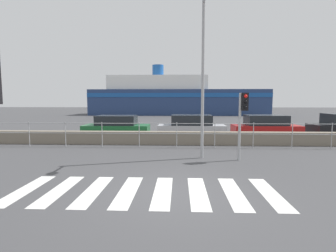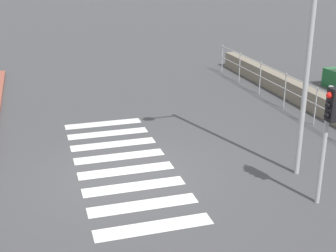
{
  "view_description": "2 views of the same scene",
  "coord_description": "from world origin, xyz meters",
  "px_view_note": "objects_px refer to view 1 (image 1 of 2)",
  "views": [
    {
      "loc": [
        0.12,
        -6.51,
        2.34
      ],
      "look_at": [
        -0.25,
        2.0,
        1.5
      ],
      "focal_mm": 28.0,
      "sensor_mm": 36.0,
      "label": 1
    },
    {
      "loc": [
        10.16,
        -2.0,
        5.07
      ],
      "look_at": [
        0.03,
        1.0,
        1.2
      ],
      "focal_mm": 50.0,
      "sensor_mm": 36.0,
      "label": 2
    }
  ],
  "objects_px": {
    "parked_car_red": "(266,128)",
    "parked_car_green": "(117,127)",
    "ferry_boat": "(174,98)",
    "parked_car_silver": "(191,127)",
    "streetlamp": "(204,61)",
    "traffic_light_far": "(243,111)"
  },
  "relations": [
    {
      "from": "parked_car_red",
      "to": "parked_car_green",
      "type": "bearing_deg",
      "value": -180.0
    },
    {
      "from": "parked_car_green",
      "to": "parked_car_red",
      "type": "distance_m",
      "value": 9.59
    },
    {
      "from": "ferry_boat",
      "to": "parked_car_silver",
      "type": "distance_m",
      "value": 26.15
    },
    {
      "from": "streetlamp",
      "to": "parked_car_silver",
      "type": "bearing_deg",
      "value": 91.18
    },
    {
      "from": "ferry_boat",
      "to": "parked_car_green",
      "type": "relative_size",
      "value": 6.65
    },
    {
      "from": "parked_car_silver",
      "to": "parked_car_red",
      "type": "bearing_deg",
      "value": 0.0
    },
    {
      "from": "ferry_boat",
      "to": "parked_car_silver",
      "type": "bearing_deg",
      "value": -86.51
    },
    {
      "from": "traffic_light_far",
      "to": "parked_car_red",
      "type": "xyz_separation_m",
      "value": [
        3.07,
        6.68,
        -1.33
      ]
    },
    {
      "from": "traffic_light_far",
      "to": "parked_car_silver",
      "type": "height_order",
      "value": "traffic_light_far"
    },
    {
      "from": "parked_car_green",
      "to": "parked_car_red",
      "type": "xyz_separation_m",
      "value": [
        9.59,
        0.0,
        0.02
      ]
    },
    {
      "from": "traffic_light_far",
      "to": "parked_car_red",
      "type": "distance_m",
      "value": 7.47
    },
    {
      "from": "traffic_light_far",
      "to": "parked_car_green",
      "type": "height_order",
      "value": "traffic_light_far"
    },
    {
      "from": "streetlamp",
      "to": "ferry_boat",
      "type": "distance_m",
      "value": 32.64
    },
    {
      "from": "parked_car_red",
      "to": "ferry_boat",
      "type": "bearing_deg",
      "value": 103.62
    },
    {
      "from": "parked_car_green",
      "to": "parked_car_red",
      "type": "relative_size",
      "value": 1.02
    },
    {
      "from": "traffic_light_far",
      "to": "streetlamp",
      "type": "bearing_deg",
      "value": 175.03
    },
    {
      "from": "streetlamp",
      "to": "ferry_boat",
      "type": "relative_size",
      "value": 0.22
    },
    {
      "from": "parked_car_silver",
      "to": "ferry_boat",
      "type": "bearing_deg",
      "value": 93.49
    },
    {
      "from": "traffic_light_far",
      "to": "ferry_boat",
      "type": "distance_m",
      "value": 32.87
    },
    {
      "from": "ferry_boat",
      "to": "traffic_light_far",
      "type": "bearing_deg",
      "value": -84.34
    },
    {
      "from": "parked_car_green",
      "to": "parked_car_silver",
      "type": "bearing_deg",
      "value": 0.0
    },
    {
      "from": "traffic_light_far",
      "to": "ferry_boat",
      "type": "bearing_deg",
      "value": 95.66
    }
  ]
}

